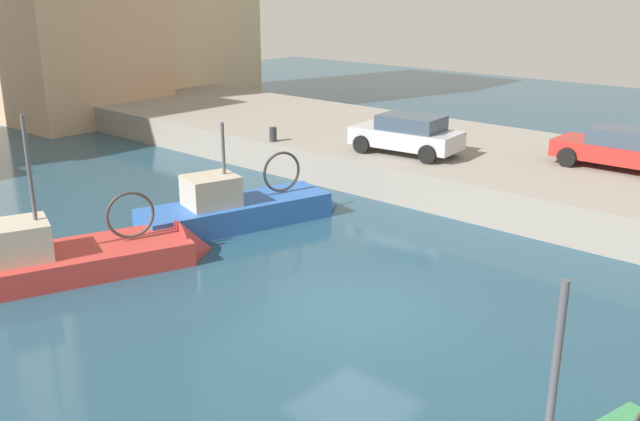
{
  "coord_description": "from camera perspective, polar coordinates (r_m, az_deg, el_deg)",
  "views": [
    {
      "loc": [
        -11.21,
        -8.87,
        7.03
      ],
      "look_at": [
        2.14,
        2.98,
        1.2
      ],
      "focal_mm": 39.42,
      "sensor_mm": 36.0,
      "label": 1
    }
  ],
  "objects": [
    {
      "name": "mooring_bollard_mid",
      "position": [
        27.05,
        -3.83,
        6.19
      ],
      "size": [
        0.28,
        0.28,
        0.55
      ],
      "primitive_type": "cylinder",
      "color": "#2D2D33",
      "rests_on": "quay_wall"
    },
    {
      "name": "water_surface",
      "position": [
        15.93,
        2.93,
        -8.12
      ],
      "size": [
        80.0,
        80.0,
        0.0
      ],
      "primitive_type": "plane",
      "color": "navy",
      "rests_on": "ground"
    },
    {
      "name": "quay_wall",
      "position": [
        25.22,
        19.56,
        2.24
      ],
      "size": [
        9.0,
        56.0,
        1.2
      ],
      "primitive_type": "cube",
      "color": "gray",
      "rests_on": "ground"
    },
    {
      "name": "fishing_boat_red",
      "position": [
        18.91,
        -18.66,
        -4.38
      ],
      "size": [
        7.2,
        4.23,
        5.05
      ],
      "color": "#BC3833",
      "rests_on": "ground"
    },
    {
      "name": "parked_car_red",
      "position": [
        24.86,
        23.41,
        4.64
      ],
      "size": [
        1.98,
        4.2,
        1.32
      ],
      "color": "red",
      "rests_on": "quay_wall"
    },
    {
      "name": "parked_car_silver",
      "position": [
        25.09,
        7.1,
        6.18
      ],
      "size": [
        2.2,
        4.0,
        1.39
      ],
      "color": "#B7B7BC",
      "rests_on": "quay_wall"
    },
    {
      "name": "fishing_boat_blue",
      "position": [
        21.52,
        -6.12,
        -0.71
      ],
      "size": [
        6.78,
        3.41,
        3.97
      ],
      "color": "#2D60B7",
      "rests_on": "ground"
    }
  ]
}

